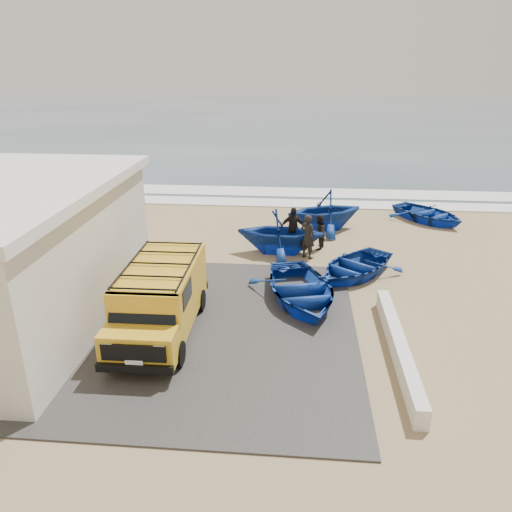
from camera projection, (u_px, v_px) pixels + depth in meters
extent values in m
plane|color=tan|center=(231.00, 299.00, 16.83)|extent=(160.00, 160.00, 0.00)
cube|color=#3E3B39|center=(157.00, 325.00, 15.13)|extent=(12.00, 10.00, 0.05)
cube|color=#385166|center=(286.00, 117.00, 68.63)|extent=(180.00, 88.00, 0.01)
cube|color=white|center=(260.00, 203.00, 27.92)|extent=(180.00, 1.60, 0.06)
cube|color=white|center=(263.00, 192.00, 30.24)|extent=(180.00, 2.20, 0.04)
cube|color=black|center=(116.00, 228.00, 15.69)|extent=(0.08, 0.70, 0.90)
cube|color=silver|center=(398.00, 347.00, 13.54)|extent=(0.35, 6.00, 0.55)
cube|color=gold|center=(163.00, 291.00, 14.70)|extent=(1.95, 3.94, 1.66)
cube|color=gold|center=(140.00, 346.00, 12.61)|extent=(1.92, 0.92, 0.90)
cube|color=black|center=(142.00, 309.00, 12.75)|extent=(1.76, 0.35, 0.72)
cube|color=black|center=(133.00, 353.00, 12.13)|extent=(1.62, 0.10, 0.45)
cube|color=black|center=(135.00, 369.00, 12.27)|extent=(1.95, 0.16, 0.22)
cube|color=black|center=(160.00, 263.00, 14.32)|extent=(1.85, 3.63, 0.06)
cylinder|color=black|center=(112.00, 351.00, 13.21)|extent=(0.23, 0.71, 0.70)
cylinder|color=black|center=(146.00, 299.00, 16.10)|extent=(0.23, 0.71, 0.70)
cylinder|color=black|center=(179.00, 354.00, 13.08)|extent=(0.23, 0.71, 0.70)
cylinder|color=black|center=(201.00, 301.00, 15.97)|extent=(0.23, 0.71, 0.70)
imported|color=#133B9C|center=(301.00, 289.00, 16.50)|extent=(4.10, 4.99, 0.90)
imported|color=#133B9C|center=(355.00, 266.00, 18.52)|extent=(4.44, 4.65, 0.78)
imported|color=#133B9C|center=(280.00, 232.00, 20.50)|extent=(3.66, 3.20, 1.85)
imported|color=#133B9C|center=(325.00, 210.00, 23.25)|extent=(4.63, 4.37, 1.93)
imported|color=#133B9C|center=(428.00, 214.00, 24.68)|extent=(4.51, 4.66, 0.79)
imported|color=black|center=(308.00, 237.00, 19.95)|extent=(0.80, 0.75, 1.84)
imported|color=black|center=(319.00, 232.00, 21.00)|extent=(0.76, 0.86, 1.49)
imported|color=black|center=(293.00, 228.00, 21.02)|extent=(1.11, 0.59, 1.80)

